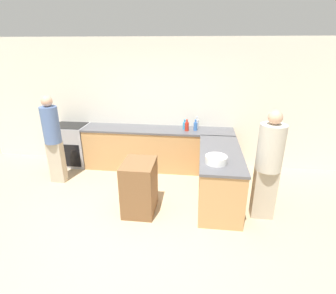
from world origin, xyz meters
TOP-DOWN VIEW (x-y plane):
  - ground_plane at (0.00, 0.00)m, footprint 14.00×14.00m
  - wall_back at (0.00, 2.52)m, footprint 8.00×0.06m
  - counter_back at (0.00, 2.19)m, footprint 3.17×0.62m
  - counter_peninsula at (1.24, 1.07)m, footprint 0.69×1.70m
  - range_oven at (-1.95, 2.19)m, footprint 0.72×0.59m
  - island_table at (-0.04, 0.58)m, footprint 0.49×0.63m
  - mixing_bowl at (1.13, 0.62)m, footprint 0.32×0.32m
  - vinegar_bottle_clear at (0.81, 2.35)m, footprint 0.09×0.09m
  - hot_sauce_bottle at (0.61, 2.14)m, footprint 0.08×0.08m
  - water_bottle_blue at (0.79, 2.19)m, footprint 0.08×0.08m
  - dish_soap_bottle at (0.56, 2.25)m, footprint 0.08×0.08m
  - person_by_range at (-1.86, 1.36)m, footprint 0.31×0.31m
  - person_at_peninsula at (1.90, 0.67)m, footprint 0.37×0.37m

SIDE VIEW (x-z plane):
  - ground_plane at x=0.00m, z-range 0.00..0.00m
  - island_table at x=-0.04m, z-range 0.00..0.86m
  - counter_back at x=0.00m, z-range 0.00..0.90m
  - counter_peninsula at x=1.24m, z-range 0.00..0.90m
  - range_oven at x=-1.95m, z-range 0.00..0.91m
  - person_at_peninsula at x=1.90m, z-range 0.07..1.78m
  - person_by_range at x=-1.86m, z-range 0.08..1.79m
  - mixing_bowl at x=1.13m, z-range 0.90..1.02m
  - dish_soap_bottle at x=0.56m, z-range 0.88..1.09m
  - water_bottle_blue at x=0.79m, z-range 0.88..1.11m
  - hot_sauce_bottle at x=0.61m, z-range 0.88..1.12m
  - vinegar_bottle_clear at x=0.81m, z-range 0.88..1.13m
  - wall_back at x=0.00m, z-range 0.00..2.70m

